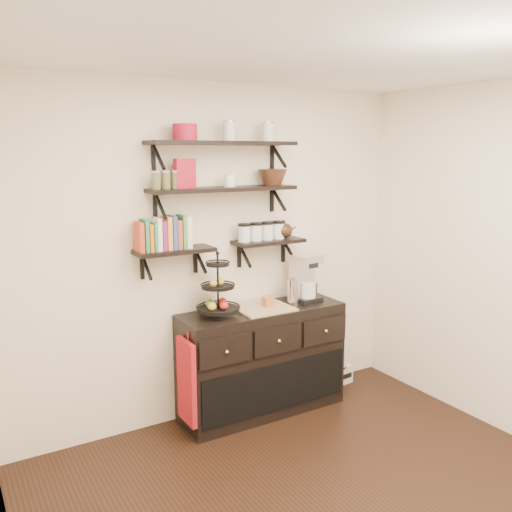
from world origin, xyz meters
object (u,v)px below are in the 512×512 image
(sideboard, at_px, (262,360))
(coffee_maker, at_px, (304,279))
(fruit_stand, at_px, (218,295))
(radio, at_px, (335,374))

(sideboard, relative_size, coffee_maker, 3.43)
(fruit_stand, bearing_deg, coffee_maker, 1.65)
(sideboard, height_order, fruit_stand, fruit_stand)
(sideboard, bearing_deg, fruit_stand, 179.50)
(sideboard, height_order, radio, sideboard)
(sideboard, xyz_separation_m, coffee_maker, (0.44, 0.03, 0.64))
(fruit_stand, height_order, radio, fruit_stand)
(fruit_stand, relative_size, coffee_maker, 1.21)
(sideboard, distance_m, fruit_stand, 0.74)
(sideboard, bearing_deg, radio, 6.89)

